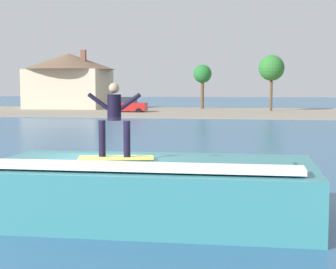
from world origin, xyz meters
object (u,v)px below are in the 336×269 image
object	(u,v)px
house_with_chimney	(69,78)
tree_short_bushy	(272,68)
surfer	(114,115)
car_near_shore	(128,105)
surfboard	(116,158)
tree_tall_bare	(202,75)
wave_crest	(151,189)

from	to	relation	value
house_with_chimney	tree_short_bushy	xyz separation A→B (m)	(25.78, -3.96, 1.04)
surfer	car_near_shore	world-z (taller)	surfer
surfboard	surfer	distance (m)	1.00
car_near_shore	tree_tall_bare	distance (m)	12.43
surfer	house_with_chimney	bearing A→B (deg)	110.00
house_with_chimney	tree_tall_bare	size ratio (longest dim) A/B	2.08
house_with_chimney	tree_tall_bare	distance (m)	17.38
wave_crest	tree_short_bushy	size ratio (longest dim) A/B	1.19
surfer	tree_tall_bare	size ratio (longest dim) A/B	0.30
surfboard	tree_tall_bare	bearing A→B (deg)	93.27
surfboard	wave_crest	bearing A→B (deg)	42.71
car_near_shore	house_with_chimney	distance (m)	13.65
wave_crest	tree_short_bushy	bearing A→B (deg)	85.09
car_near_shore	tree_tall_bare	bearing A→B (deg)	51.40
car_near_shore	tree_short_bushy	world-z (taller)	tree_short_bushy
wave_crest	car_near_shore	world-z (taller)	car_near_shore
tree_short_bushy	car_near_shore	bearing A→B (deg)	-162.91
surfboard	tree_short_bushy	size ratio (longest dim) A/B	0.27
tree_short_bushy	wave_crest	bearing A→B (deg)	-94.91
house_with_chimney	wave_crest	bearing A→B (deg)	-69.13
house_with_chimney	tree_short_bushy	bearing A→B (deg)	-8.74
surfboard	tree_short_bushy	distance (m)	52.97
wave_crest	house_with_chimney	distance (m)	59.94
surfboard	tree_short_bushy	world-z (taller)	tree_short_bushy
car_near_shore	tree_short_bushy	bearing A→B (deg)	17.09
car_near_shore	house_with_chimney	xyz separation A→B (m)	(-9.93, 8.84, 3.12)
car_near_shore	tree_short_bushy	size ratio (longest dim) A/B	0.59
house_with_chimney	surfer	bearing A→B (deg)	-70.00
wave_crest	surfboard	bearing A→B (deg)	-137.29
tree_tall_bare	surfboard	bearing A→B (deg)	-86.73
wave_crest	surfer	xyz separation A→B (m)	(-0.73, -0.66, 1.83)
surfboard	tree_tall_bare	size ratio (longest dim) A/B	0.31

